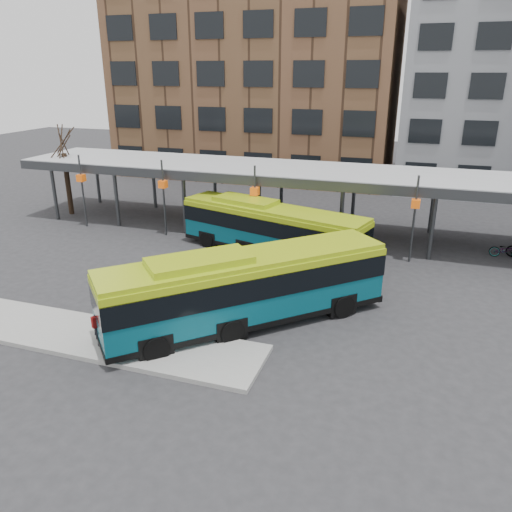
{
  "coord_description": "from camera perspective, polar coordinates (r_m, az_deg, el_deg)",
  "views": [
    {
      "loc": [
        6.1,
        -17.33,
        9.97
      ],
      "look_at": [
        -0.79,
        3.31,
        1.8
      ],
      "focal_mm": 35.0,
      "sensor_mm": 36.0,
      "label": 1
    }
  ],
  "objects": [
    {
      "name": "tree",
      "position": [
        38.71,
        -20.74,
        8.03
      ],
      "size": [
        1.64,
        1.64,
        5.6
      ],
      "color": "black",
      "rests_on": "ground"
    },
    {
      "name": "bus_rear",
      "position": [
        28.14,
        1.77,
        3.24
      ],
      "size": [
        11.28,
        5.33,
        3.05
      ],
      "rotation": [
        0.0,
        0.0,
        -0.28
      ],
      "color": "#084B5B",
      "rests_on": "ground"
    },
    {
      "name": "boarding_island",
      "position": [
        20.92,
        -18.22,
        -8.74
      ],
      "size": [
        14.0,
        3.0,
        0.18
      ],
      "primitive_type": "cube",
      "color": "gray",
      "rests_on": "ground"
    },
    {
      "name": "building_brick",
      "position": [
        51.91,
        0.42,
        21.71
      ],
      "size": [
        26.0,
        14.0,
        22.0
      ],
      "primitive_type": "cube",
      "color": "brown",
      "rests_on": "ground"
    },
    {
      "name": "canopy",
      "position": [
        31.41,
        6.9,
        9.3
      ],
      "size": [
        40.0,
        6.53,
        4.8
      ],
      "color": "#999B9E",
      "rests_on": "ground"
    },
    {
      "name": "ground",
      "position": [
        20.91,
        -0.83,
        -7.91
      ],
      "size": [
        120.0,
        120.0,
        0.0
      ],
      "primitive_type": "plane",
      "color": "#28282B",
      "rests_on": "ground"
    },
    {
      "name": "pedestrian",
      "position": [
        19.67,
        -17.32,
        -7.55
      ],
      "size": [
        0.64,
        0.71,
        1.63
      ],
      "rotation": [
        0.0,
        0.0,
        1.03
      ],
      "color": "black",
      "rests_on": "boarding_island"
    },
    {
      "name": "bus_front",
      "position": [
        20.26,
        -1.16,
        -3.48
      ],
      "size": [
        10.35,
        10.07,
        3.29
      ],
      "rotation": [
        0.0,
        0.0,
        0.76
      ],
      "color": "#084B5B",
      "rests_on": "ground"
    }
  ]
}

